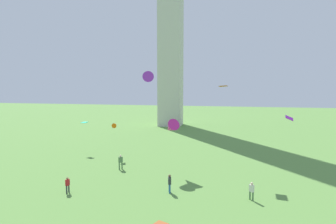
{
  "coord_description": "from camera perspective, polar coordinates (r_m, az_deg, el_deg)",
  "views": [
    {
      "loc": [
        6.73,
        -10.34,
        10.63
      ],
      "look_at": [
        1.7,
        15.42,
        7.92
      ],
      "focal_mm": 30.21,
      "sensor_mm": 36.0,
      "label": 1
    }
  ],
  "objects": [
    {
      "name": "kite_flying_1",
      "position": [
        34.24,
        11.09,
        5.14
      ],
      "size": [
        1.11,
        1.46,
        0.21
      ],
      "rotation": [
        0.0,
        0.0,
        4.57
      ],
      "color": "#BC5E1C"
    },
    {
      "name": "person_0",
      "position": [
        28.2,
        0.32,
        -14.02
      ],
      "size": [
        0.39,
        0.54,
        1.8
      ],
      "rotation": [
        0.0,
        0.0,
        4.98
      ],
      "color": "#235693",
      "rests_on": "ground_plane"
    },
    {
      "name": "kite_flying_3",
      "position": [
        41.4,
        -10.64,
        -2.55
      ],
      "size": [
        0.79,
        1.13,
        0.85
      ],
      "rotation": [
        0.0,
        0.0,
        3.21
      ],
      "color": "orange"
    },
    {
      "name": "person_2",
      "position": [
        35.74,
        -9.54,
        -9.76
      ],
      "size": [
        0.49,
        0.55,
        1.82
      ],
      "rotation": [
        0.0,
        0.0,
        4.13
      ],
      "color": "#51754C",
      "rests_on": "ground_plane"
    },
    {
      "name": "person_1",
      "position": [
        27.6,
        16.51,
        -14.87
      ],
      "size": [
        0.47,
        0.5,
        1.69
      ],
      "rotation": [
        0.0,
        0.0,
        5.38
      ],
      "color": "#51754C",
      "rests_on": "ground_plane"
    },
    {
      "name": "kite_flying_4",
      "position": [
        45.18,
        -16.51,
        -2.02
      ],
      "size": [
        1.2,
        1.03,
        0.23
      ],
      "rotation": [
        0.0,
        0.0,
        2.77
      ],
      "color": "#0CE0AF"
    },
    {
      "name": "kite_flying_2",
      "position": [
        42.97,
        23.28,
        -1.13
      ],
      "size": [
        1.15,
        0.76,
        0.79
      ],
      "rotation": [
        0.0,
        0.0,
        3.18
      ],
      "color": "#B62DDE"
    },
    {
      "name": "kite_flying_0",
      "position": [
        33.7,
        0.54,
        -3.15
      ],
      "size": [
        2.58,
        2.85,
        2.24
      ],
      "rotation": [
        0.0,
        0.0,
        3.74
      ],
      "color": "#C5248B"
    },
    {
      "name": "person_3",
      "position": [
        29.83,
        -19.61,
        -13.52
      ],
      "size": [
        0.27,
        0.48,
        1.56
      ],
      "rotation": [
        0.0,
        0.0,
        1.48
      ],
      "color": "#2D3338",
      "rests_on": "ground_plane"
    },
    {
      "name": "kite_flying_5",
      "position": [
        37.88,
        -4.01,
        7.61
      ],
      "size": [
        2.04,
        2.73,
        2.06
      ],
      "rotation": [
        0.0,
        0.0,
        3.39
      ],
      "color": "purple"
    },
    {
      "name": "monument_obelisk",
      "position": [
        72.72,
        0.55,
        20.09
      ],
      "size": [
        5.56,
        5.56,
        56.93
      ],
      "color": "beige",
      "rests_on": "ground_plane"
    }
  ]
}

